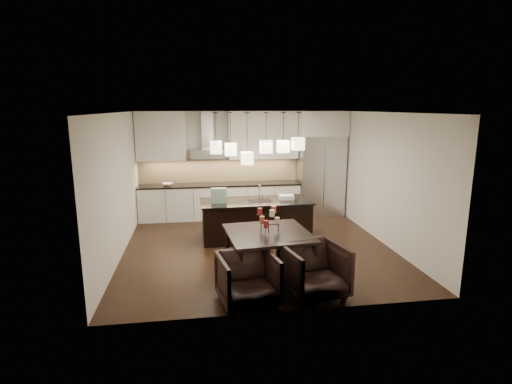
{
  "coord_description": "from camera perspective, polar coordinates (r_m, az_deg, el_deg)",
  "views": [
    {
      "loc": [
        -1.23,
        -7.93,
        2.91
      ],
      "look_at": [
        0.0,
        0.2,
        1.15
      ],
      "focal_mm": 28.0,
      "sensor_mm": 36.0,
      "label": 1
    }
  ],
  "objects": [
    {
      "name": "armchair_left",
      "position": [
        6.1,
        -1.2,
        -12.36
      ],
      "size": [
        0.96,
        0.98,
        0.78
      ],
      "primitive_type": "imported",
      "rotation": [
        0.0,
        0.0,
        0.17
      ],
      "color": "black",
      "rests_on": "floor"
    },
    {
      "name": "upper_cab_right",
      "position": [
        10.67,
        1.04,
        8.14
      ],
      "size": [
        1.85,
        0.35,
        1.25
      ],
      "primitive_type": "cube",
      "color": "silver",
      "rests_on": "wall_back"
    },
    {
      "name": "pendant_e",
      "position": [
        8.58,
        6.02,
        6.86
      ],
      "size": [
        0.24,
        0.24,
        0.26
      ],
      "primitive_type": "cube",
      "color": "#F4EEBB",
      "rests_on": "ceiling"
    },
    {
      "name": "candle_c",
      "position": [
        6.61,
        1.45,
        -4.55
      ],
      "size": [
        0.09,
        0.09,
        0.11
      ],
      "primitive_type": "cylinder",
      "rotation": [
        0.0,
        0.0,
        0.09
      ],
      "color": "maroon",
      "rests_on": "candelabra"
    },
    {
      "name": "pendant_c",
      "position": [
        8.41,
        1.45,
        6.48
      ],
      "size": [
        0.24,
        0.24,
        0.26
      ],
      "primitive_type": "cube",
      "color": "#F4EEBB",
      "rests_on": "ceiling"
    },
    {
      "name": "wall_back",
      "position": [
        10.87,
        -2.02,
        4.09
      ],
      "size": [
        5.5,
        0.02,
        2.8
      ],
      "primitive_type": "cube",
      "color": "silver",
      "rests_on": "ground"
    },
    {
      "name": "hood_canopy",
      "position": [
        10.48,
        -6.91,
        5.48
      ],
      "size": [
        0.9,
        0.52,
        0.24
      ],
      "primitive_type": "cube",
      "color": "#B7B7BA",
      "rests_on": "wall_back"
    },
    {
      "name": "dining_table",
      "position": [
        6.95,
        1.75,
        -9.01
      ],
      "size": [
        1.49,
        1.49,
        0.82
      ],
      "primitive_type": null,
      "rotation": [
        0.0,
        0.0,
        0.09
      ],
      "color": "black",
      "rests_on": "floor"
    },
    {
      "name": "pendant_d",
      "position": [
        8.78,
        3.89,
        6.5
      ],
      "size": [
        0.24,
        0.24,
        0.26
      ],
      "primitive_type": "cube",
      "color": "#F4EEBB",
      "rests_on": "ceiling"
    },
    {
      "name": "wall_left",
      "position": [
        8.22,
        -19.18,
        0.81
      ],
      "size": [
        0.02,
        5.5,
        2.8
      ],
      "primitive_type": "cube",
      "color": "silver",
      "rests_on": "ground"
    },
    {
      "name": "upper_cab_left",
      "position": [
        10.56,
        -13.45,
        7.77
      ],
      "size": [
        1.25,
        0.35,
        1.25
      ],
      "primitive_type": "cube",
      "color": "silver",
      "rests_on": "wall_back"
    },
    {
      "name": "lower_cabinets",
      "position": [
        10.67,
        -5.12,
        -1.35
      ],
      "size": [
        4.21,
        0.62,
        0.88
      ],
      "primitive_type": "cube",
      "color": "silver",
      "rests_on": "floor"
    },
    {
      "name": "backsplash",
      "position": [
        10.81,
        -5.3,
        3.12
      ],
      "size": [
        4.21,
        0.02,
        0.63
      ],
      "primitive_type": "cube",
      "color": "beige",
      "rests_on": "countertop"
    },
    {
      "name": "island_body",
      "position": [
        8.97,
        -0.04,
        -4.06
      ],
      "size": [
        2.38,
        0.99,
        0.83
      ],
      "primitive_type": "cube",
      "rotation": [
        0.0,
        0.0,
        0.02
      ],
      "color": "black",
      "rests_on": "floor"
    },
    {
      "name": "candle_e",
      "position": [
        6.69,
        0.57,
        -2.78
      ],
      "size": [
        0.09,
        0.09,
        0.11
      ],
      "primitive_type": "cylinder",
      "rotation": [
        0.0,
        0.0,
        0.09
      ],
      "color": "maroon",
      "rests_on": "candelabra"
    },
    {
      "name": "tote_bag",
      "position": [
        8.65,
        -5.35,
        -0.51
      ],
      "size": [
        0.32,
        0.18,
        0.32
      ],
      "primitive_type": "cube",
      "rotation": [
        0.0,
        0.0,
        0.02
      ],
      "color": "#1B624A",
      "rests_on": "island_top"
    },
    {
      "name": "pendant_b",
      "position": [
        8.7,
        -3.65,
        6.08
      ],
      "size": [
        0.24,
        0.24,
        0.26
      ],
      "primitive_type": "cube",
      "color": "#F4EEBB",
      "rests_on": "ceiling"
    },
    {
      "name": "refrigerator",
      "position": [
        10.99,
        9.17,
        2.32
      ],
      "size": [
        1.2,
        0.72,
        2.15
      ],
      "primitive_type": "cube",
      "color": "#B7B7BA",
      "rests_on": "floor"
    },
    {
      "name": "food_container",
      "position": [
        9.0,
        4.36,
        -0.74
      ],
      "size": [
        0.33,
        0.23,
        0.09
      ],
      "primitive_type": "cube",
      "rotation": [
        0.0,
        0.0,
        0.02
      ],
      "color": "silver",
      "rests_on": "island_top"
    },
    {
      "name": "island_top",
      "position": [
        8.85,
        -0.04,
        -1.35
      ],
      "size": [
        2.46,
        1.07,
        0.04
      ],
      "primitive_type": "cube",
      "rotation": [
        0.0,
        0.0,
        0.02
      ],
      "color": "black",
      "rests_on": "island_body"
    },
    {
      "name": "candelabra",
      "position": [
        6.74,
        1.79,
        -3.82
      ],
      "size": [
        0.43,
        0.43,
        0.48
      ],
      "primitive_type": null,
      "rotation": [
        0.0,
        0.0,
        0.09
      ],
      "color": "black",
      "rests_on": "dining_table"
    },
    {
      "name": "fruit_bowl",
      "position": [
        10.52,
        -12.51,
        1.07
      ],
      "size": [
        0.31,
        0.31,
        0.06
      ],
      "primitive_type": "imported",
      "rotation": [
        0.0,
        0.0,
        0.23
      ],
      "color": "silver",
      "rests_on": "countertop"
    },
    {
      "name": "floor",
      "position": [
        8.54,
        0.2,
        -7.91
      ],
      "size": [
        5.5,
        5.5,
        0.02
      ],
      "primitive_type": "cube",
      "color": "black",
      "rests_on": "ground"
    },
    {
      "name": "fridge_panel",
      "position": [
        10.84,
        9.42,
        9.63
      ],
      "size": [
        1.26,
        0.72,
        0.65
      ],
      "primitive_type": "cube",
      "color": "silver",
      "rests_on": "refrigerator"
    },
    {
      "name": "wall_front",
      "position": [
        5.52,
        4.61,
        -3.83
      ],
      "size": [
        5.5,
        0.02,
        2.8
      ],
      "primitive_type": "cube",
      "color": "silver",
      "rests_on": "ground"
    },
    {
      "name": "countertop",
      "position": [
        10.57,
        -5.17,
        1.07
      ],
      "size": [
        4.21,
        0.66,
        0.04
      ],
      "primitive_type": "cube",
      "color": "black",
      "rests_on": "lower_cabinets"
    },
    {
      "name": "candle_b",
      "position": [
        6.85,
        0.87,
        -3.94
      ],
      "size": [
        0.09,
        0.09,
        0.11
      ],
      "primitive_type": "cylinder",
      "rotation": [
        0.0,
        0.0,
        0.09
      ],
      "color": "#DF6636",
      "rests_on": "candelabra"
    },
    {
      "name": "candle_a",
      "position": [
        6.79,
        3.04,
        -4.1
      ],
      "size": [
        0.09,
        0.09,
        0.11
      ],
      "primitive_type": "cylinder",
      "rotation": [
        0.0,
        0.0,
        0.09
      ],
      "color": "beige",
      "rests_on": "candelabra"
    },
    {
      "name": "armchair_right",
      "position": [
        6.38,
        8.26,
        -11.05
      ],
      "size": [
        1.07,
        1.09,
        0.84
      ],
      "primitive_type": "imported",
      "rotation": [
        0.0,
        0.0,
        0.21
      ],
      "color": "black",
      "rests_on": "floor"
    },
    {
      "name": "faucet",
      "position": [
        8.92,
        0.46,
        0.05
      ],
      "size": [
        0.1,
        0.23,
        0.36
      ],
      "primitive_type": null,
      "rotation": [
        0.0,
        0.0,
        0.02
      ],
      "color": "silver",
      "rests_on": "island_top"
    },
    {
      "name": "wall_right",
      "position": [
        9.0,
        17.85,
        1.84
      ],
      "size": [
        0.02,
        5.5,
        2.8
      ],
      "primitive_type": "cube",
      "color": "silver",
      "rests_on": "ground"
    },
    {
      "name": "hood_chimney",
      "position": [
        10.54,
        -7.01,
        8.79
      ],
      "size": [
        0.3,
        0.28,
        0.96
      ],
      "primitive_type": "cube",
      "color": "#B7B7BA",
      "rests_on": "hood_canopy"
    },
    {
      "name": "pendant_a",
      "position": [
        8.54,
        -5.75,
        6.37
      ],
      "size": [
        0.24,
        0.24,
        0.26
      ],
      "primitive_type": "cube",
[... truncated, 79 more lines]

